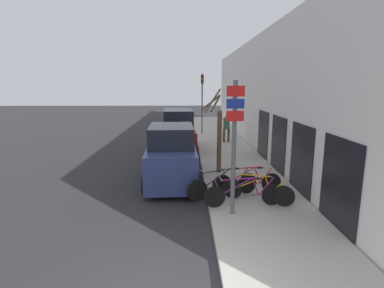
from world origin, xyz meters
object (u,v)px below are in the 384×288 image
object	(u,v)px
parked_car_0	(172,156)
bicycle_1	(257,190)
street_tree	(218,136)
bicycle_0	(244,194)
traffic_light	(202,95)
bicycle_2	(223,185)
parked_car_1	(178,133)
signpost	(234,144)
bicycle_3	(247,182)
pedestrian_near	(227,126)

from	to	relation	value
parked_car_0	bicycle_1	bearing A→B (deg)	-44.37
bicycle_1	street_tree	xyz separation A→B (m)	(-0.90, 3.29, 1.18)
bicycle_0	traffic_light	bearing A→B (deg)	-2.39
bicycle_1	parked_car_0	size ratio (longest dim) A/B	0.46
parked_car_0	street_tree	size ratio (longest dim) A/B	1.30
bicycle_2	parked_car_1	bearing A→B (deg)	-8.48
signpost	bicycle_3	size ratio (longest dim) A/B	1.58
traffic_light	pedestrian_near	bearing A→B (deg)	-66.82
bicycle_1	bicycle_2	bearing A→B (deg)	92.06
parked_car_0	pedestrian_near	xyz separation A→B (m)	(3.14, 7.55, 0.15)
bicycle_1	bicycle_2	world-z (taller)	bicycle_2
parked_car_0	traffic_light	world-z (taller)	traffic_light
bicycle_0	parked_car_1	xyz separation A→B (m)	(-2.23, 8.25, 0.55)
street_tree	parked_car_1	bearing A→B (deg)	111.25
bicycle_1	bicycle_2	xyz separation A→B (m)	(-1.02, 0.44, 0.03)
parked_car_0	traffic_light	xyz separation A→B (m)	(1.73, 10.85, 1.99)
signpost	parked_car_0	distance (m)	4.06
bicycle_2	street_tree	xyz separation A→B (m)	(0.11, 2.86, 1.15)
bicycle_1	pedestrian_near	xyz separation A→B (m)	(0.34, 10.11, 0.66)
bicycle_0	bicycle_3	distance (m)	1.13
signpost	traffic_light	world-z (taller)	traffic_light
pedestrian_near	traffic_light	world-z (taller)	traffic_light
bicycle_2	traffic_light	xyz separation A→B (m)	(-0.05, 12.96, 2.47)
bicycle_3	parked_car_1	world-z (taller)	parked_car_1
parked_car_0	street_tree	world-z (taller)	street_tree
parked_car_1	street_tree	world-z (taller)	street_tree
signpost	street_tree	world-z (taller)	signpost
signpost	pedestrian_near	bearing A→B (deg)	83.50
pedestrian_near	street_tree	xyz separation A→B (m)	(-1.24, -6.81, 0.53)
parked_car_1	traffic_light	distance (m)	6.03
bicycle_2	parked_car_1	distance (m)	7.70
bicycle_3	street_tree	bearing A→B (deg)	10.55
bicycle_1	street_tree	size ratio (longest dim) A/B	0.59
bicycle_1	parked_car_0	world-z (taller)	parked_car_0
bicycle_3	parked_car_0	bearing A→B (deg)	50.16
bicycle_1	parked_car_1	world-z (taller)	parked_car_1
signpost	street_tree	size ratio (longest dim) A/B	1.08
bicycle_3	parked_car_1	xyz separation A→B (m)	(-2.55, 7.17, 0.54)
street_tree	traffic_light	world-z (taller)	traffic_light
bicycle_2	traffic_light	distance (m)	13.20
pedestrian_near	traffic_light	distance (m)	4.03
parked_car_0	street_tree	bearing A→B (deg)	19.36
parked_car_1	traffic_light	size ratio (longest dim) A/B	1.08
bicycle_3	parked_car_0	xyz separation A→B (m)	(-2.64, 1.78, 0.49)
parked_car_0	parked_car_1	world-z (taller)	parked_car_1
bicycle_0	parked_car_0	bearing A→B (deg)	34.08
signpost	bicycle_3	distance (m)	2.42
street_tree	pedestrian_near	bearing A→B (deg)	79.65
signpost	bicycle_0	xyz separation A→B (m)	(0.42, 0.53, -1.64)
bicycle_0	bicycle_1	xyz separation A→B (m)	(0.48, 0.32, -0.01)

